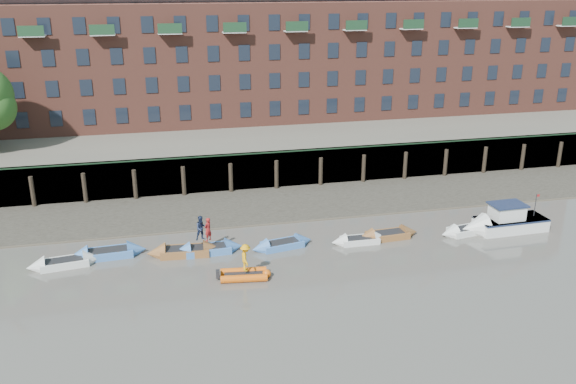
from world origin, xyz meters
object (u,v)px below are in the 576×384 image
object	(u,v)px
rowboat_2	(185,251)
rowboat_4	(282,245)
motor_launch	(498,223)
rowboat_1	(108,253)
rowboat_5	(360,240)
rowboat_6	(388,235)
person_rower_a	(208,229)
rib_tender	(246,275)
person_rower_b	(201,228)
rowboat_3	(208,250)
rowboat_0	(65,263)
person_rib_crew	(245,258)
rowboat_7	(468,230)

from	to	relation	value
rowboat_2	rowboat_4	xyz separation A→B (m)	(6.62, -0.32, -0.03)
motor_launch	rowboat_1	bearing A→B (deg)	-5.62
motor_launch	rowboat_5	bearing A→B (deg)	-3.28
rowboat_6	person_rower_a	world-z (taller)	person_rower_a
rib_tender	person_rower_b	world-z (taller)	person_rower_b
rowboat_3	rowboat_1	bearing A→B (deg)	169.74
rowboat_0	person_rower_b	size ratio (longest dim) A/B	2.79
person_rower_b	person_rower_a	bearing A→B (deg)	-42.31
rowboat_1	person_rib_crew	world-z (taller)	person_rib_crew
rib_tender	rowboat_4	bearing A→B (deg)	57.89
rowboat_2	rowboat_4	world-z (taller)	rowboat_2
rowboat_5	person_rower_b	world-z (taller)	person_rower_b
rowboat_0	rowboat_6	world-z (taller)	same
rowboat_1	rowboat_7	distance (m)	25.37
rowboat_4	person_rib_crew	world-z (taller)	person_rib_crew
person_rower_a	person_rower_b	distance (m)	0.47
person_rib_crew	rib_tender	bearing A→B (deg)	163.22
motor_launch	person_rower_b	xyz separation A→B (m)	(-21.35, 1.23, 1.09)
rowboat_0	person_rower_a	bearing A→B (deg)	-8.49
rowboat_4	rowboat_7	distance (m)	13.71
rowboat_6	motor_launch	distance (m)	8.30
rowboat_2	rib_tender	world-z (taller)	rowboat_2
rowboat_6	motor_launch	size ratio (longest dim) A/B	0.72
rowboat_2	rowboat_7	size ratio (longest dim) A/B	1.09
rowboat_5	rowboat_6	xyz separation A→B (m)	(2.20, 0.34, 0.03)
rowboat_6	rowboat_0	bearing A→B (deg)	175.27
rowboat_7	rowboat_4	bearing A→B (deg)	168.61
rib_tender	motor_launch	world-z (taller)	motor_launch
rowboat_4	rowboat_6	bearing A→B (deg)	-11.83
rowboat_0	rowboat_4	bearing A→B (deg)	-9.22
rowboat_0	rib_tender	size ratio (longest dim) A/B	1.49
rib_tender	motor_launch	distance (m)	19.34
rowboat_0	rowboat_3	distance (m)	9.21
rowboat_2	motor_launch	xyz separation A→B (m)	(22.54, -1.08, 0.43)
rowboat_2	person_rower_b	distance (m)	1.94
motor_launch	person_rower_b	size ratio (longest dim) A/B	3.85
rowboat_7	person_rower_a	bearing A→B (deg)	168.53
rowboat_2	rowboat_4	bearing A→B (deg)	1.31
rowboat_1	rowboat_3	distance (m)	6.60
rowboat_0	person_rower_b	world-z (taller)	person_rower_b
person_rower_b	rowboat_0	bearing A→B (deg)	168.44
rowboat_4	rowboat_7	xyz separation A→B (m)	(13.69, -0.57, 0.00)
rowboat_3	rib_tender	distance (m)	4.59
rowboat_7	rowboat_3	bearing A→B (deg)	168.40
rowboat_0	rowboat_3	bearing A→B (deg)	-8.22
rowboat_1	rowboat_4	distance (m)	11.68
rowboat_2	rowboat_1	bearing A→B (deg)	174.36
rowboat_0	rowboat_2	bearing A→B (deg)	-8.02
rowboat_2	person_rower_a	distance (m)	2.18
rowboat_5	person_rib_crew	size ratio (longest dim) A/B	2.36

